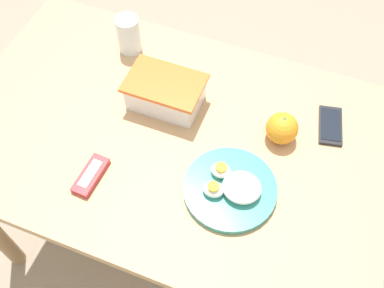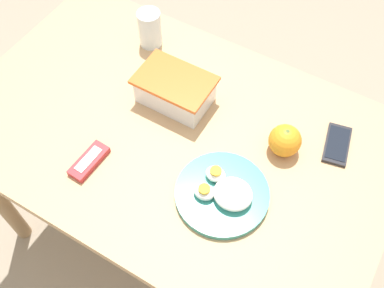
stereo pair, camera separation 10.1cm
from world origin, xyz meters
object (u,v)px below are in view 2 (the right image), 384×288
object	(u,v)px
food_container	(175,91)
drinking_glass	(150,29)
cell_phone	(337,144)
orange_fruit	(285,141)
candy_bar	(89,161)
rice_plate	(223,193)

from	to	relation	value
food_container	drinking_glass	distance (m)	0.24
cell_phone	food_container	bearing A→B (deg)	-169.19
orange_fruit	candy_bar	bearing A→B (deg)	-144.80
rice_plate	cell_phone	world-z (taller)	rice_plate
cell_phone	orange_fruit	bearing A→B (deg)	-144.65
cell_phone	drinking_glass	size ratio (longest dim) A/B	1.16
candy_bar	drinking_glass	xyz separation A→B (m)	(-0.10, 0.44, 0.05)
food_container	cell_phone	xyz separation A→B (m)	(0.45, 0.09, -0.03)
orange_fruit	drinking_glass	xyz separation A→B (m)	(-0.51, 0.15, 0.02)
candy_bar	cell_phone	distance (m)	0.65
food_container	candy_bar	distance (m)	0.30
candy_bar	cell_phone	size ratio (longest dim) A/B	0.88
cell_phone	drinking_glass	distance (m)	0.64
candy_bar	drinking_glass	bearing A→B (deg)	102.91
orange_fruit	candy_bar	size ratio (longest dim) A/B	0.72
food_container	candy_bar	size ratio (longest dim) A/B	1.75
orange_fruit	candy_bar	xyz separation A→B (m)	(-0.41, -0.29, -0.03)
food_container	orange_fruit	xyz separation A→B (m)	(0.33, 0.00, 0.00)
orange_fruit	cell_phone	world-z (taller)	orange_fruit
food_container	cell_phone	world-z (taller)	food_container
rice_plate	cell_phone	xyz separation A→B (m)	(0.19, 0.28, -0.01)
candy_bar	cell_phone	xyz separation A→B (m)	(0.53, 0.37, -0.00)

